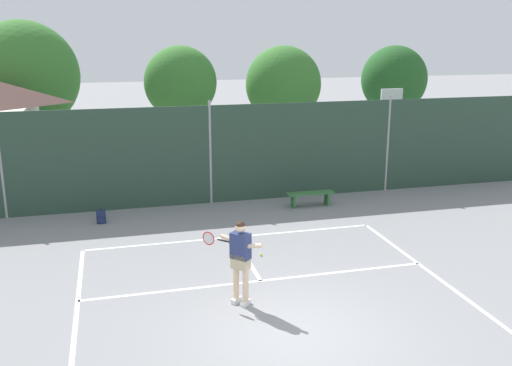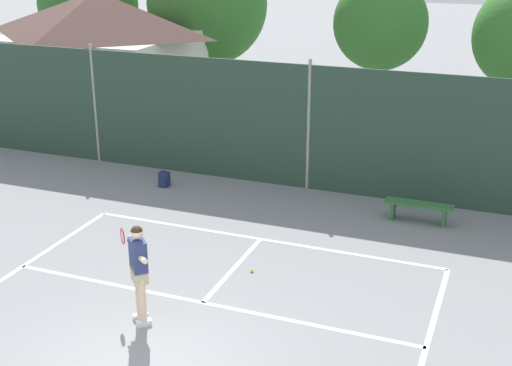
{
  "view_description": "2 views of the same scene",
  "coord_description": "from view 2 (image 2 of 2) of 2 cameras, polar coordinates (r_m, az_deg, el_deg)",
  "views": [
    {
      "loc": [
        -3.17,
        -9.29,
        5.61
      ],
      "look_at": [
        0.72,
        5.71,
        1.49
      ],
      "focal_mm": 39.7,
      "sensor_mm": 36.0,
      "label": 1
    },
    {
      "loc": [
        5.04,
        -7.78,
        6.56
      ],
      "look_at": [
        -0.17,
        5.66,
        1.27
      ],
      "focal_mm": 48.83,
      "sensor_mm": 36.0,
      "label": 2
    }
  ],
  "objects": [
    {
      "name": "court_markings",
      "position": [
        11.81,
        -8.29,
        -13.81
      ],
      "size": [
        8.3,
        11.1,
        0.01
      ],
      "color": "white",
      "rests_on": "ground"
    },
    {
      "name": "tennis_player",
      "position": [
        12.19,
        -9.61,
        -6.69
      ],
      "size": [
        1.11,
        1.01,
        1.85
      ],
      "color": "silver",
      "rests_on": "ground"
    },
    {
      "name": "courtside_bench",
      "position": [
        16.85,
        13.19,
        -1.98
      ],
      "size": [
        1.6,
        0.36,
        0.48
      ],
      "color": "#336B38",
      "rests_on": "ground"
    },
    {
      "name": "backpack_navy",
      "position": [
        18.88,
        -7.54,
        0.28
      ],
      "size": [
        0.29,
        0.25,
        0.46
      ],
      "color": "navy",
      "rests_on": "ground"
    },
    {
      "name": "clubhouse_building",
      "position": [
        25.53,
        -12.6,
        10.2
      ],
      "size": [
        6.44,
        5.57,
        4.53
      ],
      "color": "silver",
      "rests_on": "ground"
    },
    {
      "name": "tennis_ball",
      "position": [
        14.21,
        -0.35,
        -7.18
      ],
      "size": [
        0.07,
        0.07,
        0.07
      ],
      "primitive_type": "sphere",
      "color": "#CCE033",
      "rests_on": "ground"
    },
    {
      "name": "chainlink_fence",
      "position": [
        18.19,
        4.32,
        4.5
      ],
      "size": [
        26.09,
        0.09,
        3.47
      ],
      "color": "#284233",
      "rests_on": "ground"
    },
    {
      "name": "treeline_backdrop",
      "position": [
        26.38,
        3.41,
        13.56
      ],
      "size": [
        26.83,
        4.24,
        6.18
      ],
      "color": "brown",
      "rests_on": "ground"
    }
  ]
}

